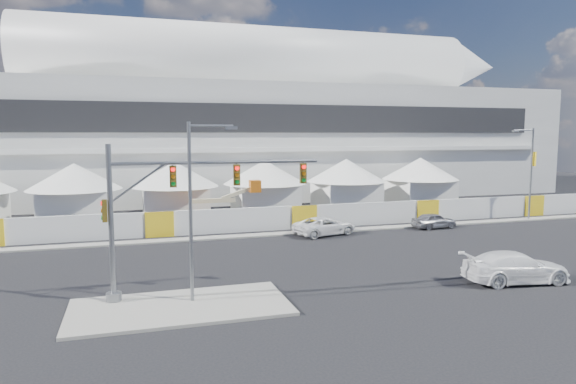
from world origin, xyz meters
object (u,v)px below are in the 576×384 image
object	(u,v)px
sedan_silver	(434,221)
streetlight_median	(195,199)
pickup_near	(516,267)
boom_lift	(206,213)
traffic_mast	(160,212)
streetlight_curb	(530,167)
lot_car_b	(441,207)
lot_car_c	(77,223)
pickup_curb	(325,226)

from	to	relation	value
sedan_silver	streetlight_median	bearing A→B (deg)	117.45
pickup_near	streetlight_median	bearing A→B (deg)	92.29
boom_lift	traffic_mast	bearing A→B (deg)	-102.66
traffic_mast	streetlight_curb	world-z (taller)	streetlight_curb
sedan_silver	streetlight_median	world-z (taller)	streetlight_median
lot_car_b	lot_car_c	world-z (taller)	lot_car_b
lot_car_b	streetlight_curb	size ratio (longest dim) A/B	0.46
pickup_curb	streetlight_curb	xyz separation A→B (m)	(20.80, 1.10, 4.27)
lot_car_c	sedan_silver	bearing A→B (deg)	-118.72
lot_car_b	streetlight_median	bearing A→B (deg)	108.78
pickup_near	streetlight_curb	xyz separation A→B (m)	(15.62, 16.53, 4.16)
sedan_silver	streetlight_median	xyz separation A→B (m)	(-21.90, -13.78, 4.35)
pickup_curb	pickup_near	size ratio (longest dim) A/B	0.90
pickup_curb	lot_car_c	world-z (taller)	pickup_curb
traffic_mast	streetlight_curb	bearing A→B (deg)	22.04
traffic_mast	streetlight_curb	distance (m)	36.98
lot_car_b	boom_lift	xyz separation A→B (m)	(-23.82, 0.37, 0.37)
pickup_curb	streetlight_curb	distance (m)	21.26
traffic_mast	boom_lift	world-z (taller)	traffic_mast
lot_car_b	pickup_near	bearing A→B (deg)	136.94
lot_car_c	traffic_mast	size ratio (longest dim) A/B	0.43
lot_car_b	lot_car_c	bearing A→B (deg)	70.07
streetlight_median	streetlight_curb	bearing A→B (deg)	24.54
pickup_near	lot_car_b	xyz separation A→B (m)	(10.21, 22.45, -0.17)
pickup_near	traffic_mast	size ratio (longest dim) A/B	0.55
traffic_mast	pickup_near	bearing A→B (deg)	-8.10
lot_car_b	lot_car_c	distance (m)	34.58
sedan_silver	streetlight_curb	size ratio (longest dim) A/B	0.46
lot_car_b	traffic_mast	world-z (taller)	traffic_mast
traffic_mast	sedan_silver	bearing A→B (deg)	28.47
pickup_near	pickup_curb	bearing A→B (deg)	26.21
sedan_silver	boom_lift	distance (m)	19.89
traffic_mast	streetlight_median	xyz separation A→B (m)	(1.58, -1.05, 0.68)
sedan_silver	pickup_curb	world-z (taller)	pickup_curb
lot_car_c	traffic_mast	distance (m)	21.68
sedan_silver	lot_car_b	distance (m)	8.88
traffic_mast	streetlight_curb	xyz separation A→B (m)	(34.27, 13.88, 0.66)
lot_car_b	boom_lift	size ratio (longest dim) A/B	0.51
sedan_silver	pickup_curb	distance (m)	10.01
sedan_silver	lot_car_c	world-z (taller)	sedan_silver
streetlight_curb	boom_lift	bearing A→B (deg)	167.85
lot_car_b	streetlight_median	xyz separation A→B (m)	(-27.27, -20.84, 4.35)
pickup_curb	streetlight_median	world-z (taller)	streetlight_median
streetlight_median	traffic_mast	bearing A→B (deg)	146.44
lot_car_c	streetlight_median	distance (m)	23.25
pickup_curb	boom_lift	distance (m)	11.22
pickup_near	lot_car_c	size ratio (longest dim) A/B	1.26
streetlight_median	boom_lift	world-z (taller)	streetlight_median
pickup_curb	lot_car_b	xyz separation A→B (m)	(15.39, 7.02, -0.06)
lot_car_b	boom_lift	bearing A→B (deg)	70.50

